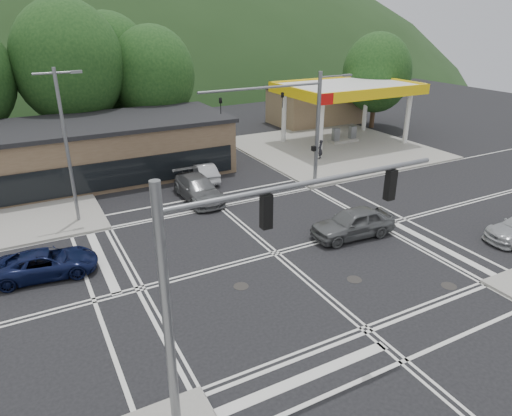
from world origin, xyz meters
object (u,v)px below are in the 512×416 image
car_blue_west (46,263)px  car_queue_b (192,157)px  car_queue_a (204,172)px  car_grey_center (353,223)px  pedestrian (320,149)px  car_northbound (198,189)px

car_blue_west → car_queue_b: (12.18, 12.69, 0.19)m
car_blue_west → car_queue_a: (11.75, 9.15, 0.02)m
car_queue_a → car_queue_b: (0.43, 3.55, 0.17)m
car_grey_center → pedestrian: (6.86, 12.79, 0.14)m
car_grey_center → car_northbound: 10.86m
pedestrian → car_blue_west: bearing=-14.0°
car_queue_b → pedestrian: pedestrian is taller
car_grey_center → car_queue_a: 13.26m
car_queue_a → car_queue_b: 3.58m
car_blue_west → car_northbound: car_northbound is taller
car_grey_center → pedestrian: size_ratio=2.96×
car_blue_west → car_grey_center: (15.58, -3.55, 0.18)m
car_blue_west → car_grey_center: size_ratio=0.96×
car_grey_center → car_queue_a: bearing=-159.2°
car_northbound → car_blue_west: bearing=-149.7°
car_queue_b → car_grey_center: bearing=91.9°
car_blue_west → pedestrian: pedestrian is taller
car_queue_a → car_queue_b: size_ratio=0.83×
car_blue_west → pedestrian: bearing=-60.6°
car_northbound → car_queue_b: bearing=72.7°
car_grey_center → car_queue_a: car_grey_center is taller
car_queue_b → car_queue_a: bearing=73.1°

